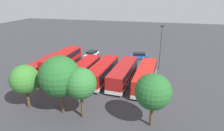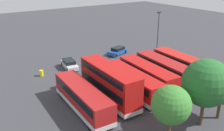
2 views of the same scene
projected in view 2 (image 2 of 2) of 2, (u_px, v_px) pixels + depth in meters
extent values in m
plane|color=#38383D|center=(104.00, 68.00, 41.94)|extent=(140.00, 140.00, 0.00)
cube|color=red|center=(183.00, 64.00, 39.00)|extent=(3.04, 11.51, 2.60)
cube|color=silver|center=(183.00, 70.00, 39.37)|extent=(3.08, 11.55, 0.55)
cube|color=black|center=(184.00, 61.00, 38.79)|extent=(3.07, 10.71, 0.90)
cube|color=black|center=(159.00, 51.00, 43.35)|extent=(2.25, 0.16, 1.10)
cylinder|color=black|center=(159.00, 64.00, 42.27)|extent=(0.35, 1.11, 1.10)
cylinder|color=black|center=(169.00, 62.00, 43.37)|extent=(0.35, 1.11, 1.10)
cylinder|color=black|center=(200.00, 82.00, 35.43)|extent=(0.35, 1.11, 1.10)
cylinder|color=black|center=(210.00, 79.00, 36.53)|extent=(0.35, 1.11, 1.10)
cube|color=#A51919|center=(165.00, 69.00, 37.34)|extent=(3.29, 11.20, 2.60)
cube|color=silver|center=(164.00, 75.00, 37.70)|extent=(3.34, 11.24, 0.55)
cube|color=black|center=(165.00, 65.00, 37.12)|extent=(3.30, 10.40, 0.90)
cube|color=black|center=(143.00, 55.00, 41.60)|extent=(2.25, 0.21, 1.10)
cylinder|color=black|center=(142.00, 68.00, 40.53)|extent=(0.37, 1.12, 1.10)
cylinder|color=black|center=(153.00, 66.00, 41.59)|extent=(0.37, 1.12, 1.10)
cylinder|color=black|center=(178.00, 87.00, 33.88)|extent=(0.37, 1.12, 1.10)
cylinder|color=black|center=(190.00, 84.00, 34.93)|extent=(0.37, 1.12, 1.10)
cube|color=#B71411|center=(147.00, 74.00, 35.36)|extent=(3.22, 10.77, 2.60)
cube|color=silver|center=(147.00, 81.00, 35.73)|extent=(3.26, 10.82, 0.55)
cube|color=black|center=(147.00, 70.00, 35.14)|extent=(3.23, 9.98, 0.90)
cube|color=black|center=(126.00, 59.00, 39.44)|extent=(2.25, 0.20, 1.10)
cylinder|color=black|center=(125.00, 74.00, 38.37)|extent=(0.37, 1.12, 1.10)
cylinder|color=black|center=(137.00, 71.00, 39.44)|extent=(0.37, 1.12, 1.10)
cylinder|color=black|center=(159.00, 94.00, 32.07)|extent=(0.37, 1.12, 1.10)
cylinder|color=black|center=(172.00, 90.00, 33.13)|extent=(0.37, 1.12, 1.10)
cube|color=#B71411|center=(132.00, 81.00, 33.14)|extent=(2.95, 11.00, 2.60)
cube|color=silver|center=(131.00, 88.00, 33.51)|extent=(2.99, 11.04, 0.55)
cube|color=black|center=(132.00, 77.00, 32.93)|extent=(2.98, 10.20, 0.90)
cube|color=black|center=(110.00, 65.00, 37.27)|extent=(2.25, 0.14, 1.10)
cylinder|color=black|center=(109.00, 80.00, 36.19)|extent=(0.34, 1.11, 1.10)
cylinder|color=black|center=(121.00, 77.00, 37.30)|extent=(0.34, 1.11, 1.10)
cylinder|color=black|center=(144.00, 103.00, 29.77)|extent=(0.34, 1.11, 1.10)
cylinder|color=black|center=(158.00, 99.00, 30.88)|extent=(0.34, 1.11, 1.10)
cube|color=#B71411|center=(109.00, 83.00, 30.83)|extent=(2.73, 10.33, 4.20)
cube|color=silver|center=(109.00, 96.00, 31.49)|extent=(2.77, 10.37, 0.55)
cube|color=black|center=(109.00, 84.00, 30.90)|extent=(2.78, 9.53, 0.90)
cube|color=black|center=(109.00, 71.00, 30.29)|extent=(2.78, 9.53, 0.90)
cube|color=black|center=(89.00, 71.00, 34.95)|extent=(2.25, 0.10, 1.10)
cylinder|color=black|center=(88.00, 87.00, 33.87)|extent=(0.32, 1.11, 1.10)
cylinder|color=black|center=(102.00, 83.00, 35.01)|extent=(0.32, 1.11, 1.10)
cylinder|color=black|center=(119.00, 112.00, 28.02)|extent=(0.32, 1.11, 1.10)
cylinder|color=black|center=(134.00, 106.00, 29.16)|extent=(0.32, 1.11, 1.10)
cube|color=#A51919|center=(83.00, 97.00, 29.01)|extent=(3.00, 11.08, 2.60)
cube|color=silver|center=(83.00, 105.00, 29.38)|extent=(3.04, 11.13, 0.55)
cube|color=black|center=(82.00, 92.00, 28.80)|extent=(3.03, 10.29, 0.90)
cube|color=black|center=(65.00, 76.00, 33.18)|extent=(2.25, 0.15, 1.10)
cylinder|color=black|center=(61.00, 94.00, 32.11)|extent=(0.35, 1.11, 1.10)
cylinder|color=black|center=(77.00, 90.00, 33.21)|extent=(0.35, 1.11, 1.10)
cylinder|color=black|center=(90.00, 125.00, 25.61)|extent=(0.35, 1.11, 1.10)
cylinder|color=black|center=(109.00, 119.00, 26.71)|extent=(0.35, 1.11, 1.10)
cube|color=#1E479E|center=(117.00, 52.00, 48.71)|extent=(4.55, 2.95, 0.70)
cube|color=black|center=(118.00, 48.00, 48.63)|extent=(2.89, 2.31, 0.55)
cylinder|color=black|center=(116.00, 55.00, 47.22)|extent=(0.68, 0.40, 0.64)
cylinder|color=black|center=(109.00, 54.00, 48.16)|extent=(0.68, 0.40, 0.64)
cylinder|color=black|center=(125.00, 52.00, 49.41)|extent=(0.68, 0.40, 0.64)
cylinder|color=black|center=(119.00, 50.00, 50.35)|extent=(0.68, 0.40, 0.64)
cube|color=silver|center=(70.00, 65.00, 41.82)|extent=(2.38, 4.68, 0.70)
cube|color=black|center=(69.00, 61.00, 41.76)|extent=(1.98, 2.88, 0.55)
cylinder|color=black|center=(77.00, 69.00, 40.85)|extent=(0.30, 0.66, 0.64)
cylinder|color=black|center=(68.00, 70.00, 40.19)|extent=(0.30, 0.66, 0.64)
cylinder|color=black|center=(71.00, 63.00, 43.60)|extent=(0.30, 0.66, 0.64)
cylinder|color=black|center=(62.00, 64.00, 42.93)|extent=(0.30, 0.66, 0.64)
cylinder|color=#38383D|center=(158.00, 36.00, 45.33)|extent=(0.16, 0.16, 8.42)
cube|color=#262628|center=(159.00, 12.00, 43.76)|extent=(0.70, 0.30, 0.24)
cylinder|color=yellow|center=(41.00, 73.00, 38.72)|extent=(0.60, 0.60, 0.95)
cylinder|color=#4C3823|center=(220.00, 105.00, 27.31)|extent=(0.36, 0.36, 3.18)
sphere|color=#2D7033|center=(224.00, 82.00, 26.28)|extent=(3.67, 3.67, 3.67)
cylinder|color=#4C3823|center=(169.00, 129.00, 23.56)|extent=(0.36, 0.36, 2.73)
sphere|color=#387A2D|center=(171.00, 105.00, 22.60)|extent=(3.71, 3.71, 3.71)
cylinder|color=#4C3823|center=(202.00, 112.00, 26.06)|extent=(0.36, 0.36, 3.20)
sphere|color=#236028|center=(206.00, 83.00, 24.86)|extent=(4.96, 4.96, 4.96)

